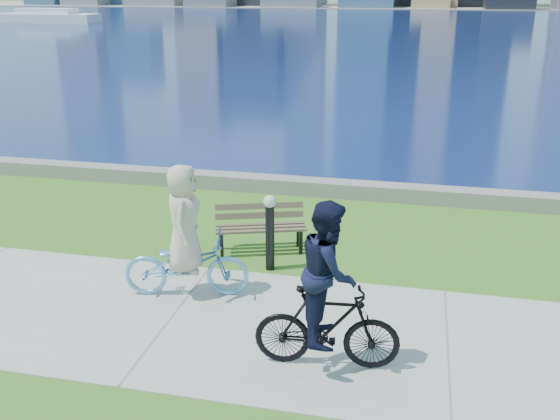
{
  "coord_description": "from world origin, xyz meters",
  "views": [
    {
      "loc": [
        -0.63,
        -7.62,
        4.71
      ],
      "look_at": [
        -2.79,
        2.01,
        1.1
      ],
      "focal_mm": 40.0,
      "sensor_mm": 36.0,
      "label": 1
    }
  ],
  "objects_px": {
    "cyclist_man": "(328,300)",
    "park_bench": "(260,224)",
    "cyclist_woman": "(185,248)",
    "bollard_lamp": "(270,228)"
  },
  "relations": [
    {
      "from": "cyclist_man",
      "to": "park_bench",
      "type": "bearing_deg",
      "value": 21.38
    },
    {
      "from": "park_bench",
      "to": "cyclist_man",
      "type": "height_order",
      "value": "cyclist_man"
    },
    {
      "from": "bollard_lamp",
      "to": "cyclist_woman",
      "type": "xyz_separation_m",
      "value": [
        -1.06,
        -1.23,
        0.04
      ]
    },
    {
      "from": "cyclist_woman",
      "to": "cyclist_man",
      "type": "distance_m",
      "value": 2.87
    },
    {
      "from": "bollard_lamp",
      "to": "cyclist_man",
      "type": "height_order",
      "value": "cyclist_man"
    },
    {
      "from": "cyclist_woman",
      "to": "bollard_lamp",
      "type": "bearing_deg",
      "value": -52.85
    },
    {
      "from": "park_bench",
      "to": "cyclist_woman",
      "type": "xyz_separation_m",
      "value": [
        -0.69,
        -2.01,
        0.3
      ]
    },
    {
      "from": "bollard_lamp",
      "to": "cyclist_woman",
      "type": "height_order",
      "value": "cyclist_woman"
    },
    {
      "from": "park_bench",
      "to": "cyclist_woman",
      "type": "bearing_deg",
      "value": -127.51
    },
    {
      "from": "bollard_lamp",
      "to": "cyclist_man",
      "type": "relative_size",
      "value": 0.6
    }
  ]
}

